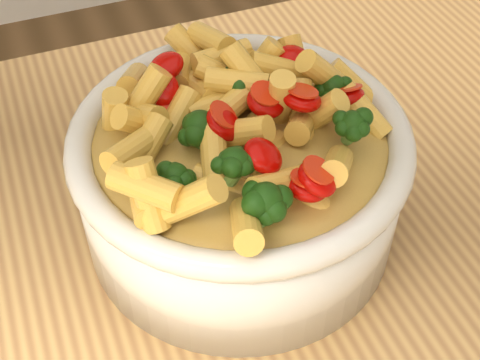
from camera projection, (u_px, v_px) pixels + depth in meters
name	position (u px, v px, depth m)	size (l,w,h in m)	color
serving_bowl	(240.00, 179.00, 0.55)	(0.27, 0.27, 0.12)	white
pasta_salad	(240.00, 111.00, 0.50)	(0.21, 0.21, 0.05)	#FFC650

